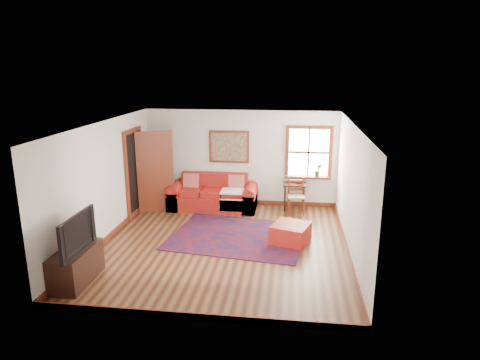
# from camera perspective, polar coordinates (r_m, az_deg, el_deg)

# --- Properties ---
(ground) EXTENTS (5.50, 5.50, 0.00)m
(ground) POSITION_cam_1_polar(r_m,az_deg,el_deg) (8.95, -2.13, -8.62)
(ground) COLOR #3B1D0F
(ground) RESTS_ON ground
(room_envelope) EXTENTS (5.04, 5.54, 2.52)m
(room_envelope) POSITION_cam_1_polar(r_m,az_deg,el_deg) (8.44, -2.22, 1.75)
(room_envelope) COLOR silver
(room_envelope) RESTS_ON ground
(window) EXTENTS (1.18, 0.20, 1.38)m
(window) POSITION_cam_1_polar(r_m,az_deg,el_deg) (11.04, 9.28, 2.93)
(window) COLOR white
(window) RESTS_ON ground
(doorway) EXTENTS (0.89, 1.08, 2.14)m
(doorway) POSITION_cam_1_polar(r_m,az_deg,el_deg) (10.79, -12.27, 1.17)
(doorway) COLOR black
(doorway) RESTS_ON ground
(framed_artwork) EXTENTS (1.05, 0.07, 0.85)m
(framed_artwork) POSITION_cam_1_polar(r_m,az_deg,el_deg) (11.12, -1.48, 4.45)
(framed_artwork) COLOR maroon
(framed_artwork) RESTS_ON ground
(persian_rug) EXTENTS (3.09, 2.61, 0.02)m
(persian_rug) POSITION_cam_1_polar(r_m,az_deg,el_deg) (9.36, -0.26, -7.45)
(persian_rug) COLOR #590C15
(persian_rug) RESTS_ON ground
(red_leather_sofa) EXTENTS (2.24, 0.93, 0.88)m
(red_leather_sofa) POSITION_cam_1_polar(r_m,az_deg,el_deg) (11.10, -3.58, -2.30)
(red_leather_sofa) COLOR maroon
(red_leather_sofa) RESTS_ON ground
(red_ottoman) EXTENTS (0.90, 0.90, 0.41)m
(red_ottoman) POSITION_cam_1_polar(r_m,az_deg,el_deg) (9.03, 6.75, -7.10)
(red_ottoman) COLOR maroon
(red_ottoman) RESTS_ON ground
(side_table) EXTENTS (0.58, 0.43, 0.69)m
(side_table) POSITION_cam_1_polar(r_m,az_deg,el_deg) (10.96, 7.28, -1.08)
(side_table) COLOR black
(side_table) RESTS_ON ground
(ladder_back_chair) EXTENTS (0.45, 0.43, 0.89)m
(ladder_back_chair) POSITION_cam_1_polar(r_m,az_deg,el_deg) (10.76, 7.48, -1.91)
(ladder_back_chair) COLOR tan
(ladder_back_chair) RESTS_ON ground
(media_cabinet) EXTENTS (0.49, 1.10, 0.60)m
(media_cabinet) POSITION_cam_1_polar(r_m,az_deg,el_deg) (7.90, -20.99, -10.61)
(media_cabinet) COLOR black
(media_cabinet) RESTS_ON ground
(television) EXTENTS (0.15, 1.13, 0.65)m
(television) POSITION_cam_1_polar(r_m,az_deg,el_deg) (7.59, -21.58, -6.60)
(television) COLOR black
(television) RESTS_ON media_cabinet
(candle_hurricane) EXTENTS (0.12, 0.12, 0.18)m
(candle_hurricane) POSITION_cam_1_polar(r_m,az_deg,el_deg) (8.04, -19.65, -7.03)
(candle_hurricane) COLOR silver
(candle_hurricane) RESTS_ON media_cabinet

